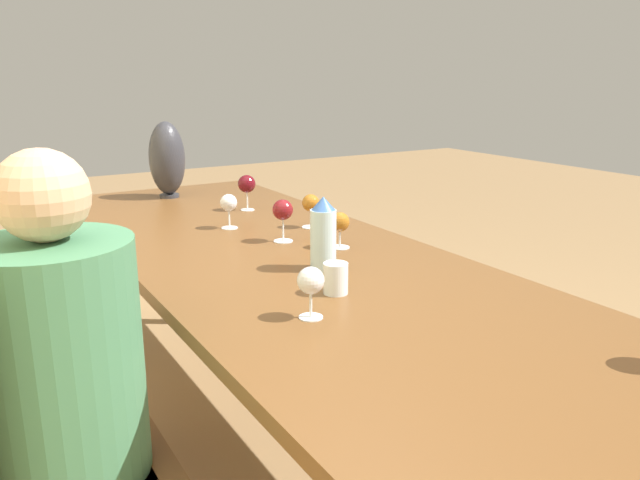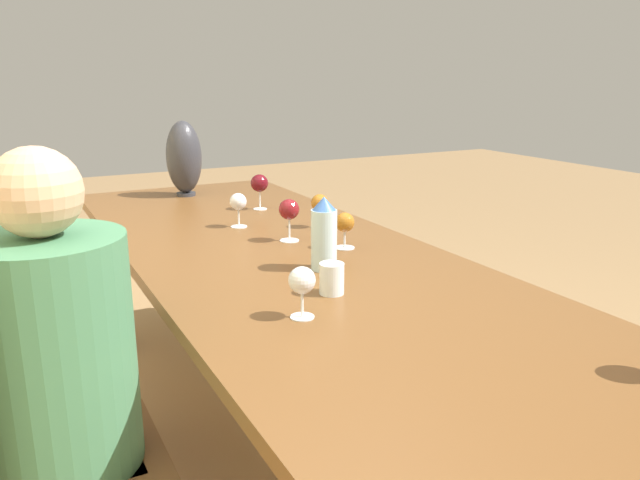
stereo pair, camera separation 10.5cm
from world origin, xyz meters
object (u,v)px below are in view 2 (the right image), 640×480
at_px(water_tumbler, 332,279).
at_px(wine_glass_2, 259,184).
at_px(wine_glass_6, 320,204).
at_px(person_near, 66,389).
at_px(water_bottle, 324,234).
at_px(chair_far, 17,343).
at_px(wine_glass_3, 238,203).
at_px(wine_glass_1, 289,211).
at_px(wine_glass_5, 302,282).
at_px(vase, 184,158).
at_px(wine_glass_7, 345,224).
at_px(chair_near, 30,448).

relative_size(water_tumbler, wine_glass_2, 0.56).
distance_m(water_tumbler, wine_glass_6, 0.73).
bearing_deg(person_near, water_tumbler, -94.51).
height_order(water_bottle, chair_far, water_bottle).
height_order(water_bottle, wine_glass_3, water_bottle).
xyz_separation_m(wine_glass_1, wine_glass_6, (0.12, -0.18, -0.02)).
relative_size(wine_glass_3, wine_glass_5, 1.02).
xyz_separation_m(wine_glass_5, person_near, (0.17, 0.53, -0.23)).
relative_size(vase, wine_glass_3, 2.70).
bearing_deg(wine_glass_3, vase, 0.43).
xyz_separation_m(wine_glass_7, chair_near, (-0.32, 1.01, -0.35)).
xyz_separation_m(wine_glass_6, person_near, (-0.61, 0.98, -0.23)).
relative_size(wine_glass_2, chair_far, 0.15).
bearing_deg(water_tumbler, vase, -1.30).
relative_size(wine_glass_5, chair_near, 0.13).
relative_size(wine_glass_7, chair_near, 0.12).
relative_size(vase, wine_glass_7, 2.89).
height_order(water_tumbler, wine_glass_1, wine_glass_1).
bearing_deg(chair_near, water_bottle, -80.30).
distance_m(vase, person_near, 1.65).
bearing_deg(water_bottle, wine_glass_5, 144.28).
height_order(wine_glass_3, chair_near, chair_near).
xyz_separation_m(water_bottle, chair_near, (-0.14, 0.84, -0.37)).
bearing_deg(vase, wine_glass_2, -156.29).
distance_m(wine_glass_1, chair_near, 1.08).
xyz_separation_m(vase, wine_glass_1, (-0.98, -0.09, -0.07)).
xyz_separation_m(water_tumbler, wine_glass_6, (0.66, -0.31, 0.05)).
bearing_deg(vase, chair_near, 151.40).
relative_size(wine_glass_5, chair_far, 0.13).
height_order(chair_near, person_near, person_near).
xyz_separation_m(vase, chair_far, (-0.81, 0.80, -0.45)).
height_order(wine_glass_1, wine_glass_3, wine_glass_1).
distance_m(wine_glass_2, chair_near, 1.47).
xyz_separation_m(chair_near, chair_far, (0.65, 0.00, 0.00)).
bearing_deg(vase, wine_glass_7, -169.35).
height_order(water_bottle, chair_near, water_bottle).
bearing_deg(wine_glass_7, water_tumbler, 145.87).
bearing_deg(person_near, wine_glass_5, -107.62).
bearing_deg(chair_near, wine_glass_6, -60.36).
height_order(wine_glass_1, chair_near, chair_near).
bearing_deg(chair_near, water_tumbler, -93.96).
distance_m(wine_glass_6, person_near, 1.18).
bearing_deg(wine_glass_7, wine_glass_1, 36.38).
relative_size(water_tumbler, person_near, 0.07).
height_order(wine_glass_1, wine_glass_6, wine_glass_1).
bearing_deg(water_bottle, wine_glass_1, -7.37).
bearing_deg(wine_glass_1, wine_glass_3, 17.46).
height_order(wine_glass_2, chair_far, chair_far).
xyz_separation_m(water_bottle, wine_glass_6, (0.47, -0.23, -0.02)).
distance_m(wine_glass_5, chair_near, 0.73).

